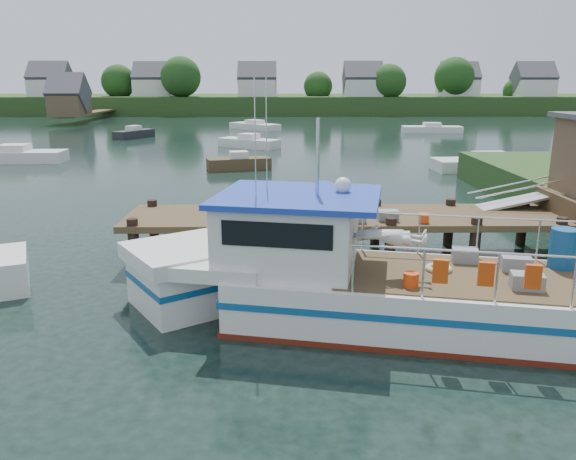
{
  "coord_description": "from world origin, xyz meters",
  "views": [
    {
      "loc": [
        -1.19,
        -17.05,
        5.46
      ],
      "look_at": [
        -1.0,
        -1.5,
        1.3
      ],
      "focal_mm": 35.0,
      "sensor_mm": 36.0,
      "label": 1
    }
  ],
  "objects_px": {
    "moored_a": "(15,156)",
    "lobster_boat": "(349,278)",
    "moored_b": "(249,142)",
    "moored_d": "(255,126)",
    "moored_c": "(491,164)",
    "moored_far": "(432,129)",
    "dock": "(529,187)",
    "moored_rowboat": "(239,163)",
    "moored_e": "(134,133)"
  },
  "relations": [
    {
      "from": "moored_a",
      "to": "lobster_boat",
      "type": "bearing_deg",
      "value": -34.95
    },
    {
      "from": "moored_b",
      "to": "moored_d",
      "type": "height_order",
      "value": "moored_b"
    },
    {
      "from": "moored_b",
      "to": "moored_c",
      "type": "relative_size",
      "value": 0.74
    },
    {
      "from": "moored_far",
      "to": "dock",
      "type": "bearing_deg",
      "value": -113.03
    },
    {
      "from": "lobster_boat",
      "to": "moored_far",
      "type": "height_order",
      "value": "lobster_boat"
    },
    {
      "from": "moored_c",
      "to": "moored_d",
      "type": "bearing_deg",
      "value": 123.95
    },
    {
      "from": "moored_far",
      "to": "moored_c",
      "type": "distance_m",
      "value": 26.27
    },
    {
      "from": "moored_a",
      "to": "moored_c",
      "type": "bearing_deg",
      "value": 10.89
    },
    {
      "from": "moored_c",
      "to": "moored_a",
      "type": "bearing_deg",
      "value": 178.65
    },
    {
      "from": "moored_rowboat",
      "to": "moored_e",
      "type": "relative_size",
      "value": 0.92
    },
    {
      "from": "moored_e",
      "to": "moored_rowboat",
      "type": "bearing_deg",
      "value": -40.33
    },
    {
      "from": "lobster_boat",
      "to": "moored_d",
      "type": "bearing_deg",
      "value": 106.69
    },
    {
      "from": "moored_rowboat",
      "to": "moored_a",
      "type": "height_order",
      "value": "moored_a"
    },
    {
      "from": "lobster_boat",
      "to": "moored_e",
      "type": "height_order",
      "value": "lobster_boat"
    },
    {
      "from": "moored_c",
      "to": "moored_e",
      "type": "xyz_separation_m",
      "value": [
        -27.42,
        20.58,
        0.03
      ]
    },
    {
      "from": "moored_c",
      "to": "moored_e",
      "type": "relative_size",
      "value": 1.62
    },
    {
      "from": "moored_far",
      "to": "moored_d",
      "type": "relative_size",
      "value": 1.04
    },
    {
      "from": "lobster_boat",
      "to": "moored_c",
      "type": "bearing_deg",
      "value": 74.5
    },
    {
      "from": "moored_rowboat",
      "to": "moored_c",
      "type": "bearing_deg",
      "value": 13.04
    },
    {
      "from": "moored_d",
      "to": "moored_e",
      "type": "bearing_deg",
      "value": -154.8
    },
    {
      "from": "moored_far",
      "to": "moored_d",
      "type": "xyz_separation_m",
      "value": [
        -19.21,
        4.17,
        0.01
      ]
    },
    {
      "from": "moored_c",
      "to": "moored_e",
      "type": "distance_m",
      "value": 34.28
    },
    {
      "from": "moored_c",
      "to": "moored_e",
      "type": "height_order",
      "value": "moored_e"
    },
    {
      "from": "moored_a",
      "to": "moored_rowboat",
      "type": "bearing_deg",
      "value": 5.72
    },
    {
      "from": "moored_rowboat",
      "to": "moored_e",
      "type": "height_order",
      "value": "moored_e"
    },
    {
      "from": "moored_rowboat",
      "to": "moored_a",
      "type": "relative_size",
      "value": 0.62
    },
    {
      "from": "moored_b",
      "to": "moored_e",
      "type": "bearing_deg",
      "value": 142.48
    },
    {
      "from": "lobster_boat",
      "to": "moored_e",
      "type": "relative_size",
      "value": 2.56
    },
    {
      "from": "moored_far",
      "to": "moored_b",
      "type": "xyz_separation_m",
      "value": [
        -18.89,
        -13.66,
        0.04
      ]
    },
    {
      "from": "dock",
      "to": "moored_a",
      "type": "distance_m",
      "value": 33.84
    },
    {
      "from": "moored_rowboat",
      "to": "moored_b",
      "type": "bearing_deg",
      "value": 105.15
    },
    {
      "from": "lobster_boat",
      "to": "moored_a",
      "type": "xyz_separation_m",
      "value": [
        -19.83,
        26.42,
        -0.56
      ]
    },
    {
      "from": "moored_d",
      "to": "moored_e",
      "type": "relative_size",
      "value": 1.35
    },
    {
      "from": "moored_far",
      "to": "moored_e",
      "type": "distance_m",
      "value": 31.01
    },
    {
      "from": "moored_a",
      "to": "moored_b",
      "type": "bearing_deg",
      "value": 46.57
    },
    {
      "from": "lobster_boat",
      "to": "moored_d",
      "type": "relative_size",
      "value": 1.9
    },
    {
      "from": "dock",
      "to": "moored_rowboat",
      "type": "bearing_deg",
      "value": 119.67
    },
    {
      "from": "moored_far",
      "to": "moored_b",
      "type": "height_order",
      "value": "moored_b"
    },
    {
      "from": "moored_b",
      "to": "moored_c",
      "type": "height_order",
      "value": "moored_b"
    },
    {
      "from": "lobster_boat",
      "to": "dock",
      "type": "bearing_deg",
      "value": 49.7
    },
    {
      "from": "moored_rowboat",
      "to": "moored_b",
      "type": "relative_size",
      "value": 0.77
    },
    {
      "from": "dock",
      "to": "moored_far",
      "type": "distance_m",
      "value": 44.58
    },
    {
      "from": "moored_c",
      "to": "moored_e",
      "type": "bearing_deg",
      "value": 149.03
    },
    {
      "from": "moored_c",
      "to": "moored_b",
      "type": "bearing_deg",
      "value": 147.72
    },
    {
      "from": "moored_a",
      "to": "moored_c",
      "type": "distance_m",
      "value": 31.62
    },
    {
      "from": "moored_a",
      "to": "moored_e",
      "type": "xyz_separation_m",
      "value": [
        3.95,
        16.57,
        -0.01
      ]
    },
    {
      "from": "dock",
      "to": "lobster_boat",
      "type": "distance_m",
      "value": 7.87
    },
    {
      "from": "moored_d",
      "to": "moored_rowboat",
      "type": "bearing_deg",
      "value": -104.72
    },
    {
      "from": "lobster_boat",
      "to": "moored_a",
      "type": "relative_size",
      "value": 1.73
    },
    {
      "from": "dock",
      "to": "moored_d",
      "type": "distance_m",
      "value": 49.11
    }
  ]
}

